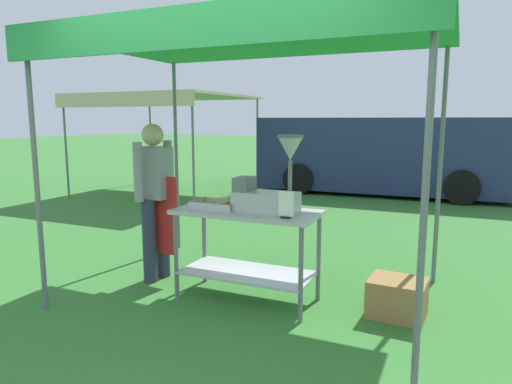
{
  "coord_description": "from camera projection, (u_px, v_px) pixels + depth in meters",
  "views": [
    {
      "loc": [
        1.6,
        -2.58,
        1.65
      ],
      "look_at": [
        -0.11,
        1.26,
        0.98
      ],
      "focal_mm": 32.03,
      "sensor_mm": 36.0,
      "label": 1
    }
  ],
  "objects": [
    {
      "name": "vendor",
      "position": [
        155.0,
        194.0,
        4.64
      ],
      "size": [
        0.46,
        0.54,
        1.61
      ],
      "color": "#2D3347",
      "rests_on": "ground"
    },
    {
      "name": "donut_cart",
      "position": [
        247.0,
        235.0,
        4.14
      ],
      "size": [
        1.3,
        0.61,
        0.84
      ],
      "color": "#B7B7BC",
      "rests_on": "ground"
    },
    {
      "name": "stall_canopy",
      "position": [
        251.0,
        43.0,
        3.96
      ],
      "size": [
        3.3,
        2.3,
        2.39
      ],
      "color": "slate",
      "rests_on": "ground"
    },
    {
      "name": "menu_sign",
      "position": [
        286.0,
        207.0,
        3.75
      ],
      "size": [
        0.13,
        0.05,
        0.23
      ],
      "color": "black",
      "rests_on": "donut_cart"
    },
    {
      "name": "donut_tray",
      "position": [
        217.0,
        206.0,
        4.17
      ],
      "size": [
        0.44,
        0.3,
        0.07
      ],
      "color": "#B7B7BC",
      "rests_on": "donut_cart"
    },
    {
      "name": "supply_crate",
      "position": [
        397.0,
        298.0,
        3.86
      ],
      "size": [
        0.48,
        0.42,
        0.32
      ],
      "color": "olive",
      "rests_on": "ground"
    },
    {
      "name": "neighbour_tent",
      "position": [
        165.0,
        98.0,
        9.87
      ],
      "size": [
        3.27,
        3.05,
        2.17
      ],
      "color": "slate",
      "rests_on": "ground"
    },
    {
      "name": "donut_fryer",
      "position": [
        270.0,
        188.0,
        3.97
      ],
      "size": [
        0.61,
        0.28,
        0.68
      ],
      "color": "#B7B7BC",
      "rests_on": "donut_cart"
    },
    {
      "name": "van_navy",
      "position": [
        381.0,
        154.0,
        10.32
      ],
      "size": [
        5.41,
        2.19,
        1.69
      ],
      "color": "navy",
      "rests_on": "ground"
    },
    {
      "name": "ground_plane",
      "position": [
        363.0,
        208.0,
        8.65
      ],
      "size": [
        70.0,
        70.0,
        0.0
      ],
      "primitive_type": "plane",
      "color": "#33702D"
    }
  ]
}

